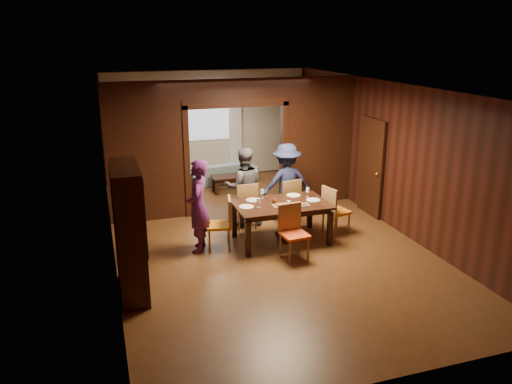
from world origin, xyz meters
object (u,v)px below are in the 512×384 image
object	(u,v)px
chair_far_l	(245,205)
hutch	(129,231)
person_purple	(198,206)
chair_left	(219,224)
person_navy	(286,183)
chair_near	(295,233)
coffee_table	(228,184)
dining_table	(281,222)
sofa	(221,172)
person_grey	(244,187)
chair_far_r	(286,201)
chair_right	(337,210)

from	to	relation	value
chair_far_l	hutch	world-z (taller)	hutch
person_purple	chair_left	xyz separation A→B (m)	(0.36, -0.04, -0.37)
person_navy	chair_near	distance (m)	1.93
person_navy	person_purple	bearing A→B (deg)	23.97
person_purple	coffee_table	xyz separation A→B (m)	(1.40, 3.28, -0.65)
person_navy	chair_far_l	world-z (taller)	person_navy
dining_table	chair_left	xyz separation A→B (m)	(-1.21, 0.03, 0.10)
sofa	dining_table	world-z (taller)	dining_table
person_grey	chair_far_r	bearing A→B (deg)	175.40
dining_table	chair_far_l	bearing A→B (deg)	116.96
person_navy	coffee_table	world-z (taller)	person_navy
chair_near	person_grey	bearing A→B (deg)	95.14
person_navy	hutch	bearing A→B (deg)	32.30
chair_left	person_purple	bearing A→B (deg)	-83.69
dining_table	chair_far_r	distance (m)	0.99
sofa	hutch	bearing A→B (deg)	54.20
chair_left	chair_far_l	xyz separation A→B (m)	(0.75, 0.87, 0.00)
chair_far_l	person_navy	bearing A→B (deg)	-173.72
person_grey	chair_near	distance (m)	1.94
person_navy	coffee_table	distance (m)	2.51
person_purple	sofa	bearing A→B (deg)	178.32
person_grey	person_navy	world-z (taller)	person_navy
chair_near	hutch	distance (m)	2.86
dining_table	chair_far_l	xyz separation A→B (m)	(-0.45, 0.89, 0.10)
person_purple	coffee_table	bearing A→B (deg)	174.53
person_grey	dining_table	xyz separation A→B (m)	(0.43, -1.05, -0.43)
dining_table	chair_left	bearing A→B (deg)	178.81
chair_far_r	hutch	size ratio (longest dim) A/B	0.48
chair_near	dining_table	bearing A→B (deg)	79.87
person_purple	chair_far_l	bearing A→B (deg)	144.38
person_grey	chair_far_l	size ratio (longest dim) A/B	1.67
sofa	chair_far_l	world-z (taller)	chair_far_l
chair_right	chair_far_l	world-z (taller)	same
person_navy	coffee_table	size ratio (longest dim) A/B	2.07
dining_table	person_grey	bearing A→B (deg)	112.06
person_grey	chair_right	size ratio (longest dim) A/B	1.67
chair_left	chair_near	xyz separation A→B (m)	(1.15, -0.85, 0.00)
chair_right	person_grey	bearing A→B (deg)	44.34
chair_left	chair_far_l	size ratio (longest dim) A/B	1.00
chair_far_l	hutch	size ratio (longest dim) A/B	0.48
person_navy	person_grey	bearing A→B (deg)	-3.84
chair_far_r	chair_near	distance (m)	1.77
person_navy	sofa	bearing A→B (deg)	-79.88
hutch	person_purple	bearing A→B (deg)	43.56
chair_right	person_navy	bearing A→B (deg)	22.36
person_purple	dining_table	size ratio (longest dim) A/B	0.97
person_grey	chair_far_r	distance (m)	0.95
chair_near	chair_far_r	bearing A→B (deg)	67.48
person_grey	chair_far_l	distance (m)	0.37
chair_far_r	hutch	distance (m)	3.91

